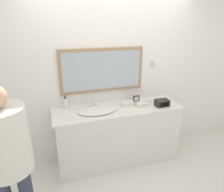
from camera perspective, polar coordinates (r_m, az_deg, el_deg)
name	(u,v)px	position (r m, az deg, el deg)	size (l,w,h in m)	color
ground_plane	(124,171)	(3.22, 3.44, -20.62)	(14.00, 14.00, 0.00)	silver
wall_back	(112,79)	(3.11, -0.11, 4.94)	(8.00, 0.18, 2.55)	white
vanity_counter	(118,135)	(3.16, 1.73, -11.04)	(1.91, 0.59, 0.92)	silver
sink_basin	(97,110)	(2.84, -4.29, -4.07)	(0.54, 0.38, 0.18)	white
soap_bottle	(66,103)	(2.98, -13.13, -2.07)	(0.06, 0.06, 0.20)	white
appliance_box	(162,103)	(3.10, 14.13, -1.90)	(0.20, 0.13, 0.10)	black
picture_frame	(136,99)	(3.18, 6.95, -0.77)	(0.10, 0.01, 0.10)	black
hand_towel_near_sink	(128,104)	(3.05, 4.49, -2.21)	(0.20, 0.12, 0.05)	silver
hand_towel_far_corner	(142,104)	(3.04, 8.52, -2.36)	(0.18, 0.12, 0.05)	silver
metal_tray	(148,101)	(3.24, 10.37, -1.47)	(0.18, 0.10, 0.01)	silver
person	(6,149)	(2.18, -28.09, -13.28)	(0.46, 0.46, 1.61)	#33384C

